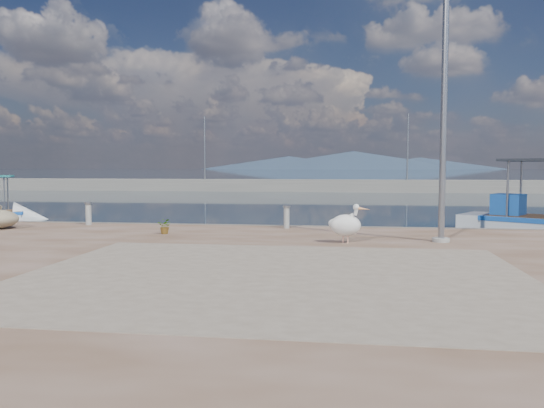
{
  "coord_description": "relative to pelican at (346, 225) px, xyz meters",
  "views": [
    {
      "loc": [
        2.27,
        -12.23,
        2.43
      ],
      "look_at": [
        0.0,
        3.8,
        1.3
      ],
      "focal_mm": 35.0,
      "sensor_mm": 36.0,
      "label": 1
    }
  ],
  "objects": [
    {
      "name": "bollard_far",
      "position": [
        -8.55,
        3.09,
        -0.06
      ],
      "size": [
        0.25,
        0.25,
        0.77
      ],
      "color": "gray",
      "rests_on": "quay"
    },
    {
      "name": "bollard_near",
      "position": [
        -1.87,
        3.07,
        -0.08
      ],
      "size": [
        0.24,
        0.24,
        0.72
      ],
      "color": "gray",
      "rests_on": "quay"
    },
    {
      "name": "ground",
      "position": [
        -2.26,
        -1.28,
        -0.97
      ],
      "size": [
        1400.0,
        1400.0,
        0.0
      ],
      "primitive_type": "plane",
      "color": "#162635",
      "rests_on": "ground"
    },
    {
      "name": "lamp_post",
      "position": [
        2.43,
        0.59,
        2.82
      ],
      "size": [
        0.44,
        0.96,
        7.0
      ],
      "color": "gray",
      "rests_on": "quay"
    },
    {
      "name": "mountains",
      "position": [
        2.13,
        648.72,
        8.53
      ],
      "size": [
        370.0,
        280.0,
        22.0
      ],
      "color": "#28384C",
      "rests_on": "ground"
    },
    {
      "name": "quay",
      "position": [
        -2.26,
        -7.28,
        -0.72
      ],
      "size": [
        44.0,
        22.0,
        0.5
      ],
      "primitive_type": "cube",
      "color": "brown",
      "rests_on": "ground"
    },
    {
      "name": "pelican",
      "position": [
        0.0,
        0.0,
        0.0
      ],
      "size": [
        1.06,
        0.7,
        1.01
      ],
      "rotation": [
        0.0,
        0.0,
        -0.34
      ],
      "color": "tan",
      "rests_on": "quay"
    },
    {
      "name": "breakwater",
      "position": [
        -2.26,
        38.72,
        -0.37
      ],
      "size": [
        120.0,
        2.2,
        7.5
      ],
      "color": "gray",
      "rests_on": "ground"
    },
    {
      "name": "quay_patch",
      "position": [
        -1.26,
        -4.28,
        -0.47
      ],
      "size": [
        9.0,
        7.0,
        0.01
      ],
      "primitive_type": "cube",
      "color": "gray",
      "rests_on": "quay"
    },
    {
      "name": "potted_plant",
      "position": [
        -5.19,
        1.14,
        -0.25
      ],
      "size": [
        0.42,
        0.37,
        0.44
      ],
      "primitive_type": "imported",
      "rotation": [
        0.0,
        0.0,
        -0.05
      ],
      "color": "#33722D",
      "rests_on": "quay"
    }
  ]
}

